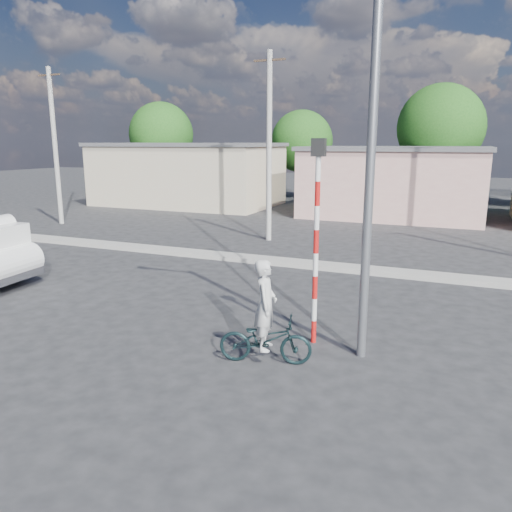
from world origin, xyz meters
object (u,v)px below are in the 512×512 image
at_px(cyclist, 265,320).
at_px(streetlight, 365,104).
at_px(traffic_pole, 317,225).
at_px(bicycle, 265,340).

height_order(cyclist, streetlight, streetlight).
bearing_deg(traffic_pole, streetlight, -17.73).
relative_size(bicycle, traffic_pole, 0.42).
xyz_separation_m(bicycle, cyclist, (0.00, 0.00, 0.42)).
relative_size(cyclist, streetlight, 0.20).
bearing_deg(bicycle, traffic_pole, -38.03).
bearing_deg(streetlight, traffic_pole, 162.27).
bearing_deg(cyclist, traffic_pole, -38.03).
bearing_deg(streetlight, cyclist, -145.08).
height_order(cyclist, traffic_pole, traffic_pole).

